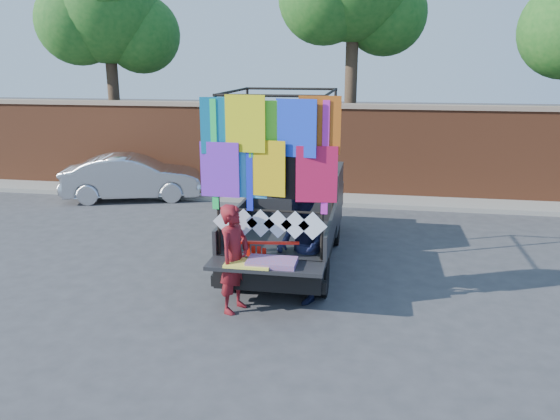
% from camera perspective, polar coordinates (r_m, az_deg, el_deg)
% --- Properties ---
extents(ground, '(90.00, 90.00, 0.00)m').
position_cam_1_polar(ground, '(9.32, -1.94, -8.41)').
color(ground, '#38383A').
rests_on(ground, ground).
extents(brick_wall, '(30.00, 0.45, 2.61)m').
position_cam_1_polar(brick_wall, '(15.64, 3.29, 6.37)').
color(brick_wall, brown).
rests_on(brick_wall, ground).
extents(curb, '(30.00, 1.20, 0.12)m').
position_cam_1_polar(curb, '(15.21, 2.91, 1.25)').
color(curb, gray).
rests_on(curb, ground).
extents(tree_left, '(4.20, 3.30, 7.05)m').
position_cam_1_polar(tree_left, '(18.47, -17.64, 18.88)').
color(tree_left, '#38281C').
rests_on(tree_left, ground).
extents(pickup_truck, '(2.08, 5.23, 3.29)m').
position_cam_1_polar(pickup_truck, '(10.89, 1.47, -0.22)').
color(pickup_truck, black).
rests_on(pickup_truck, ground).
extents(sedan, '(3.98, 2.35, 1.24)m').
position_cam_1_polar(sedan, '(15.74, -15.10, 3.32)').
color(sedan, silver).
rests_on(sedan, ground).
extents(woman, '(0.59, 0.72, 1.70)m').
position_cam_1_polar(woman, '(8.35, -4.81, -5.08)').
color(woman, maroon).
rests_on(woman, ground).
extents(man, '(1.05, 1.13, 1.86)m').
position_cam_1_polar(man, '(8.64, 2.19, -3.73)').
color(man, '#151835').
rests_on(man, ground).
extents(streamer_bundle, '(0.96, 0.18, 0.66)m').
position_cam_1_polar(streamer_bundle, '(8.50, -1.96, -4.66)').
color(streamer_bundle, red).
rests_on(streamer_bundle, ground).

